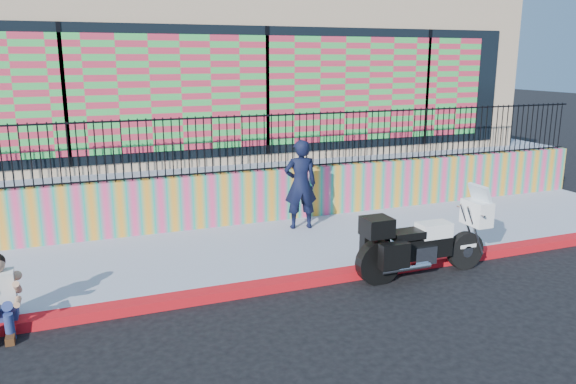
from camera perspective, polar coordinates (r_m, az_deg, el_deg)
name	(u,v)px	position (r m, az deg, el deg)	size (l,w,h in m)	color
ground	(350,278)	(9.53, 6.34, -8.66)	(90.00, 90.00, 0.00)	black
red_curb	(350,274)	(9.50, 6.35, -8.24)	(16.00, 0.30, 0.15)	red
sidewalk	(311,244)	(10.90, 2.32, -5.28)	(16.00, 3.00, 0.15)	#99A1B8
mural_wall	(281,194)	(12.15, -0.67, -0.23)	(16.00, 0.20, 1.10)	#F54079
metal_fence	(281,142)	(11.93, -0.68, 5.15)	(15.80, 0.04, 1.20)	black
elevated_platform	(221,159)	(16.93, -6.79, 3.35)	(16.00, 10.00, 1.25)	#99A1B8
storefront_building	(221,70)	(16.46, -6.85, 12.25)	(14.00, 8.06, 4.00)	tan
police_motorcycle	(422,241)	(9.60, 13.43, -4.83)	(2.39, 0.79, 1.49)	black
police_officer	(300,184)	(11.42, 1.28, 0.78)	(0.67, 0.44, 1.84)	black
seated_man	(0,303)	(8.38, -27.20, -10.02)	(0.54, 0.71, 1.06)	navy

